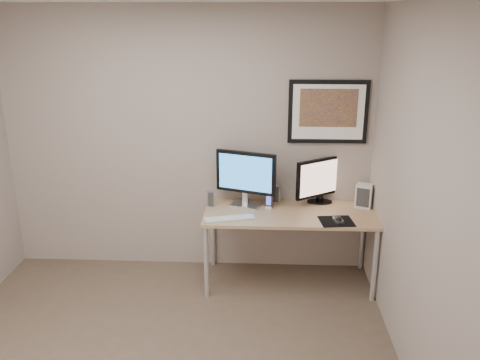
% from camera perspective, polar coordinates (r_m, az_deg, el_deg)
% --- Properties ---
extents(room, '(3.60, 3.60, 3.60)m').
position_cam_1_polar(room, '(3.73, -8.92, 4.62)').
color(room, white).
rests_on(room, ground).
extents(desk, '(1.60, 0.70, 0.73)m').
position_cam_1_polar(desk, '(4.82, 5.57, -4.33)').
color(desk, '#9F744D').
rests_on(desk, floor).
extents(framed_art, '(0.75, 0.04, 0.60)m').
position_cam_1_polar(framed_art, '(4.90, 9.87, 7.56)').
color(framed_art, black).
rests_on(framed_art, room).
extents(monitor_large, '(0.57, 0.27, 0.54)m').
position_cam_1_polar(monitor_large, '(4.82, 0.65, 0.40)').
color(monitor_large, '#B2B3B7').
rests_on(monitor_large, desk).
extents(monitor_tv, '(0.50, 0.35, 0.45)m').
position_cam_1_polar(monitor_tv, '(4.98, 9.05, 0.06)').
color(monitor_tv, black).
rests_on(monitor_tv, desk).
extents(speaker_left, '(0.08, 0.08, 0.16)m').
position_cam_1_polar(speaker_left, '(4.89, -3.34, -2.08)').
color(speaker_left, '#B2B3B7').
rests_on(speaker_left, desk).
extents(speaker_right, '(0.09, 0.09, 0.19)m').
position_cam_1_polar(speaker_right, '(5.00, 4.17, -1.48)').
color(speaker_right, '#B2B3B7').
rests_on(speaker_right, desk).
extents(phone_dock, '(0.07, 0.07, 0.13)m').
position_cam_1_polar(phone_dock, '(4.86, 3.24, -2.39)').
color(phone_dock, black).
rests_on(phone_dock, desk).
extents(keyboard, '(0.49, 0.25, 0.02)m').
position_cam_1_polar(keyboard, '(4.61, -1.20, -4.33)').
color(keyboard, silver).
rests_on(keyboard, desk).
extents(mousepad, '(0.32, 0.29, 0.00)m').
position_cam_1_polar(mousepad, '(4.64, 10.78, -4.58)').
color(mousepad, black).
rests_on(mousepad, desk).
extents(mouse, '(0.09, 0.13, 0.04)m').
position_cam_1_polar(mouse, '(4.63, 10.96, -4.34)').
color(mouse, black).
rests_on(mouse, mousepad).
extents(fan_unit, '(0.18, 0.16, 0.23)m').
position_cam_1_polar(fan_unit, '(4.99, 13.76, -1.73)').
color(fan_unit, silver).
rests_on(fan_unit, desk).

